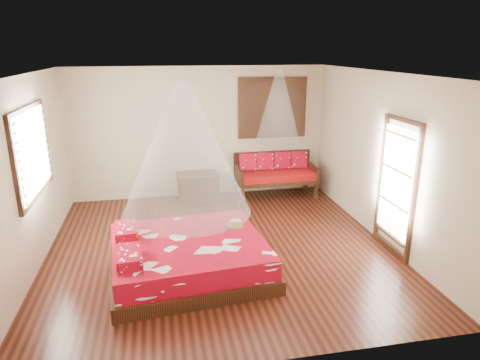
# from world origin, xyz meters

# --- Properties ---
(room) EXTENTS (5.54, 5.54, 2.84)m
(room) POSITION_xyz_m (0.00, 0.00, 1.40)
(room) COLOR black
(room) RESTS_ON ground
(bed) EXTENTS (2.42, 2.22, 0.65)m
(bed) POSITION_xyz_m (-0.57, -0.69, 0.25)
(bed) COLOR black
(bed) RESTS_ON floor
(daybed) EXTENTS (1.75, 0.78, 0.94)m
(daybed) POSITION_xyz_m (1.60, 2.38, 0.52)
(daybed) COLOR black
(daybed) RESTS_ON floor
(storage_chest) EXTENTS (0.90, 0.69, 0.58)m
(storage_chest) POSITION_xyz_m (-0.10, 2.45, 0.29)
(storage_chest) COLOR black
(storage_chest) RESTS_ON floor
(shutter_panel) EXTENTS (1.52, 0.06, 1.32)m
(shutter_panel) POSITION_xyz_m (1.60, 2.72, 1.90)
(shutter_panel) COLOR black
(shutter_panel) RESTS_ON wall_back
(window_left) EXTENTS (0.10, 1.74, 1.34)m
(window_left) POSITION_xyz_m (-2.71, 0.20, 1.70)
(window_left) COLOR black
(window_left) RESTS_ON wall_left
(glazed_door) EXTENTS (0.08, 1.02, 2.16)m
(glazed_door) POSITION_xyz_m (2.72, -0.60, 1.07)
(glazed_door) COLOR black
(glazed_door) RESTS_ON floor
(wine_tray) EXTENTS (0.28, 0.28, 0.22)m
(wine_tray) POSITION_xyz_m (0.19, -0.31, 0.56)
(wine_tray) COLOR brown
(wine_tray) RESTS_ON bed
(mosquito_net_main) EXTENTS (1.79, 1.79, 1.80)m
(mosquito_net_main) POSITION_xyz_m (-0.55, -0.68, 1.85)
(mosquito_net_main) COLOR silver
(mosquito_net_main) RESTS_ON ceiling
(mosquito_net_daybed) EXTENTS (0.94, 0.94, 1.50)m
(mosquito_net_daybed) POSITION_xyz_m (1.60, 2.25, 2.00)
(mosquito_net_daybed) COLOR silver
(mosquito_net_daybed) RESTS_ON ceiling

